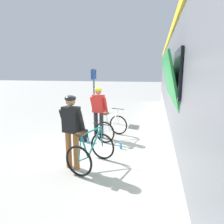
# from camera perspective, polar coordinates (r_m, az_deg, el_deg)

# --- Properties ---
(ground_plane) EXTENTS (80.00, 80.00, 0.00)m
(ground_plane) POSITION_cam_1_polar(r_m,az_deg,el_deg) (6.06, -1.93, -10.78)
(ground_plane) COLOR #A09E99
(train_car) EXTENTS (3.23, 18.03, 3.88)m
(train_car) POSITION_cam_1_polar(r_m,az_deg,el_deg) (6.88, 28.31, 7.37)
(train_car) COLOR slate
(train_car) RESTS_ON ground
(cyclist_near_in_dark) EXTENTS (0.65, 0.39, 1.76)m
(cyclist_near_in_dark) POSITION_cam_1_polar(r_m,az_deg,el_deg) (4.79, -11.33, -3.78)
(cyclist_near_in_dark) COLOR #935B2D
(cyclist_near_in_dark) RESTS_ON ground
(cyclist_far_in_red) EXTENTS (0.65, 0.39, 1.76)m
(cyclist_far_in_red) POSITION_cam_1_polar(r_m,az_deg,el_deg) (6.97, -3.83, 1.17)
(cyclist_far_in_red) COLOR #232328
(cyclist_far_in_red) RESTS_ON ground
(bicycle_near_teal) EXTENTS (0.97, 1.22, 0.99)m
(bicycle_near_teal) POSITION_cam_1_polar(r_m,az_deg,el_deg) (4.98, -5.83, -10.96)
(bicycle_near_teal) COLOR black
(bicycle_near_teal) RESTS_ON ground
(bicycle_far_white) EXTENTS (0.96, 1.22, 0.99)m
(bicycle_far_white) POSITION_cam_1_polar(r_m,az_deg,el_deg) (6.98, -0.03, -4.27)
(bicycle_far_white) COLOR black
(bicycle_far_white) RESTS_ON ground
(backpack_on_platform) EXTENTS (0.33, 0.27, 0.40)m
(backpack_on_platform) POSITION_cam_1_polar(r_m,az_deg,el_deg) (6.84, -8.12, -6.50)
(backpack_on_platform) COLOR black
(backpack_on_platform) RESTS_ON ground
(water_bottle_near_the_bikes) EXTENTS (0.08, 0.08, 0.21)m
(water_bottle_near_the_bikes) POSITION_cam_1_polar(r_m,az_deg,el_deg) (6.15, 2.51, -9.44)
(water_bottle_near_the_bikes) COLOR #338CCC
(water_bottle_near_the_bikes) RESTS_ON ground
(water_bottle_by_the_backpack) EXTENTS (0.07, 0.07, 0.19)m
(water_bottle_by_the_backpack) POSITION_cam_1_polar(r_m,az_deg,el_deg) (6.63, -6.75, -8.02)
(water_bottle_by_the_backpack) COLOR #338CCC
(water_bottle_by_the_backpack) RESTS_ON ground
(platform_sign_post) EXTENTS (0.08, 0.70, 2.40)m
(platform_sign_post) POSITION_cam_1_polar(r_m,az_deg,el_deg) (9.43, -5.14, 7.32)
(platform_sign_post) COLOR #595B60
(platform_sign_post) RESTS_ON ground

